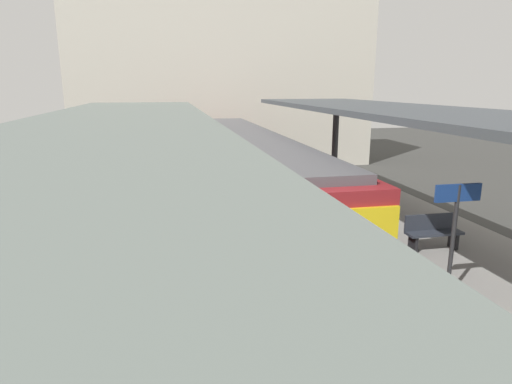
{
  "coord_description": "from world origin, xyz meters",
  "views": [
    {
      "loc": [
        -2.75,
        -8.5,
        4.91
      ],
      "look_at": [
        -0.02,
        4.73,
        1.61
      ],
      "focal_mm": 30.5,
      "sensor_mm": 36.0,
      "label": 1
    }
  ],
  "objects_px": {
    "platform_bench": "(433,231)",
    "platform_sign": "(456,216)",
    "commuter_train": "(248,178)",
    "passenger_near_bench": "(98,277)"
  },
  "relations": [
    {
      "from": "platform_bench",
      "to": "passenger_near_bench",
      "type": "bearing_deg",
      "value": -164.85
    },
    {
      "from": "platform_bench",
      "to": "commuter_train",
      "type": "bearing_deg",
      "value": 121.41
    },
    {
      "from": "commuter_train",
      "to": "platform_bench",
      "type": "relative_size",
      "value": 11.33
    },
    {
      "from": "platform_sign",
      "to": "passenger_near_bench",
      "type": "relative_size",
      "value": 1.33
    },
    {
      "from": "platform_sign",
      "to": "passenger_near_bench",
      "type": "height_order",
      "value": "platform_sign"
    },
    {
      "from": "platform_sign",
      "to": "passenger_near_bench",
      "type": "xyz_separation_m",
      "value": [
        -6.28,
        0.32,
        -0.76
      ]
    },
    {
      "from": "platform_bench",
      "to": "platform_sign",
      "type": "height_order",
      "value": "platform_sign"
    },
    {
      "from": "platform_bench",
      "to": "passenger_near_bench",
      "type": "xyz_separation_m",
      "value": [
        -7.49,
        -2.03,
        0.4
      ]
    },
    {
      "from": "commuter_train",
      "to": "platform_bench",
      "type": "distance_m",
      "value": 6.78
    },
    {
      "from": "platform_bench",
      "to": "platform_sign",
      "type": "relative_size",
      "value": 0.63
    }
  ]
}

